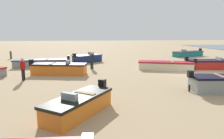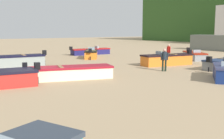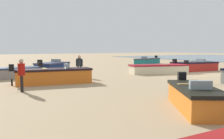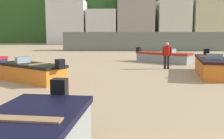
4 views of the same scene
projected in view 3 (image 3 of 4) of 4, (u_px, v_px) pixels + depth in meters
The scene contains 10 objects.
ground_plane at pixel (188, 74), 20.74m from camera, with size 160.00×160.00×0.00m, color tan.
boat_orange_0 at pixel (194, 97), 8.59m from camera, with size 3.62×3.05×1.14m.
boat_grey_1 at pixel (1, 73), 17.25m from camera, with size 1.60×5.59×1.09m.
boat_teal_3 at pixel (148, 61), 33.69m from camera, with size 3.18×5.24×1.10m.
boat_red_4 at pixel (194, 66), 23.45m from camera, with size 2.38×4.83×1.17m.
boat_navy_7 at pixel (53, 67), 22.09m from camera, with size 3.32×3.66×1.20m.
boat_orange_8 at pixel (54, 76), 14.92m from camera, with size 2.21×4.83×1.23m.
boat_cream_10 at pixel (159, 69), 21.09m from camera, with size 2.98×5.32×1.09m.
beach_walker_foreground at pixel (79, 64), 18.31m from camera, with size 0.48×0.48×1.62m.
beach_walker_distant at pixel (21, 73), 12.04m from camera, with size 0.54×0.41×1.62m.
Camera 3 is at (-13.99, 16.46, 2.13)m, focal length 39.59 mm.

